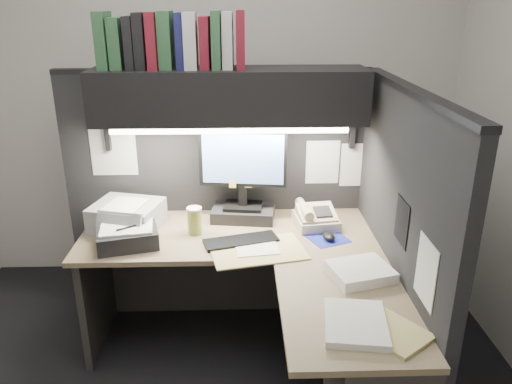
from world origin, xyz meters
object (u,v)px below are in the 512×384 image
at_px(coffee_cup, 195,222).
at_px(printer, 127,215).
at_px(keyboard, 241,241).
at_px(notebook_stack, 127,236).
at_px(monitor, 243,185).
at_px(telephone, 316,218).
at_px(desk, 291,331).
at_px(overhead_shelf, 230,95).

height_order(coffee_cup, printer, coffee_cup).
bearing_deg(keyboard, notebook_stack, 163.84).
bearing_deg(printer, monitor, 22.82).
distance_m(telephone, notebook_stack, 1.11).
distance_m(keyboard, notebook_stack, 0.63).
relative_size(keyboard, telephone, 1.64).
relative_size(desk, monitor, 2.98).
height_order(monitor, coffee_cup, monitor).
distance_m(keyboard, printer, 0.72).
relative_size(telephone, coffee_cup, 1.65).
xyz_separation_m(overhead_shelf, printer, (-0.62, -0.09, -0.69)).
bearing_deg(desk, keyboard, 119.73).
relative_size(desk, telephone, 6.72).
bearing_deg(printer, overhead_shelf, 23.31).
bearing_deg(telephone, coffee_cup, 179.25).
bearing_deg(coffee_cup, monitor, 35.30).
xyz_separation_m(telephone, notebook_stack, (-1.08, -0.21, -0.00)).
distance_m(keyboard, telephone, 0.50).
distance_m(monitor, printer, 0.72).
height_order(overhead_shelf, printer, overhead_shelf).
xyz_separation_m(monitor, keyboard, (-0.02, -0.33, -0.22)).
distance_m(monitor, notebook_stack, 0.75).
height_order(overhead_shelf, monitor, overhead_shelf).
bearing_deg(keyboard, coffee_cup, 138.86).
relative_size(monitor, telephone, 2.25).
distance_m(desk, monitor, 0.94).
bearing_deg(monitor, printer, -164.85).
bearing_deg(printer, telephone, 14.08).
bearing_deg(coffee_cup, telephone, 7.02).
height_order(telephone, printer, printer).
bearing_deg(keyboard, overhead_shelf, 83.85).
xyz_separation_m(monitor, printer, (-0.69, -0.10, -0.15)).
bearing_deg(coffee_cup, overhead_shelf, 42.75).
bearing_deg(keyboard, printer, 145.42).
bearing_deg(telephone, notebook_stack, -176.73).
bearing_deg(keyboard, desk, -76.13).
height_order(monitor, telephone, monitor).
relative_size(overhead_shelf, keyboard, 3.74).
bearing_deg(overhead_shelf, telephone, -11.93).
bearing_deg(overhead_shelf, monitor, 3.73).
height_order(telephone, coffee_cup, coffee_cup).
relative_size(keyboard, notebook_stack, 1.28).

